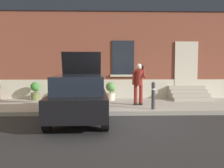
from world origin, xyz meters
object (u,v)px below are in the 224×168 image
(person_on_phone, at_px, (139,82))
(bollard_far_left, at_px, (55,95))
(bollard_near_person, at_px, (153,95))
(planter_cream, at_px, (111,91))
(planter_olive, at_px, (35,90))
(hatchback_car_black, at_px, (79,96))
(planter_charcoal, at_px, (73,91))

(person_on_phone, bearing_deg, bollard_far_left, -164.06)
(person_on_phone, bearing_deg, bollard_near_person, -66.34)
(bollard_far_left, bearing_deg, planter_cream, 49.81)
(planter_olive, bearing_deg, person_on_phone, -20.79)
(hatchback_car_black, height_order, person_on_phone, hatchback_car_black)
(hatchback_car_black, xyz_separation_m, person_on_phone, (2.26, 2.15, 0.35))
(person_on_phone, distance_m, planter_cream, 2.02)
(hatchback_car_black, xyz_separation_m, bollard_near_person, (2.69, 1.18, -0.09))
(bollard_far_left, bearing_deg, hatchback_car_black, -49.04)
(bollard_near_person, distance_m, planter_cream, 3.00)
(bollard_near_person, relative_size, planter_olive, 1.22)
(planter_charcoal, bearing_deg, planter_cream, -0.90)
(person_on_phone, distance_m, planter_charcoal, 3.40)
(planter_charcoal, distance_m, planter_cream, 1.82)
(planter_charcoal, bearing_deg, hatchback_car_black, -79.73)
(planter_charcoal, bearing_deg, planter_olive, 174.16)
(bollard_far_left, bearing_deg, planter_charcoal, 82.47)
(hatchback_car_black, bearing_deg, bollard_near_person, 23.71)
(hatchback_car_black, height_order, planter_olive, hatchback_car_black)
(bollard_near_person, distance_m, planter_charcoal, 4.26)
(bollard_near_person, bearing_deg, bollard_far_left, 180.00)
(hatchback_car_black, height_order, planter_cream, hatchback_car_black)
(planter_olive, relative_size, planter_charcoal, 1.00)
(planter_charcoal, bearing_deg, bollard_far_left, -97.53)
(bollard_near_person, bearing_deg, planter_cream, 121.24)
(bollard_near_person, xyz_separation_m, planter_cream, (-1.55, 2.56, -0.11))
(hatchback_car_black, xyz_separation_m, planter_cream, (1.14, 3.74, -0.19))
(person_on_phone, bearing_deg, planter_olive, 158.72)
(bollard_far_left, relative_size, planter_charcoal, 1.22)
(bollard_far_left, height_order, planter_olive, bollard_far_left)
(bollard_near_person, relative_size, person_on_phone, 0.60)
(bollard_far_left, relative_size, planter_olive, 1.22)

